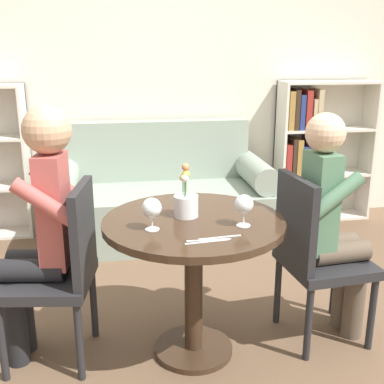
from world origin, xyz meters
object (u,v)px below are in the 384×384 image
Objects in this scene: bookshelf_right at (311,152)px; person_right at (332,224)px; couch at (162,200)px; wine_glass_right at (244,205)px; person_left at (40,228)px; flower_vase at (186,202)px; chair_right at (314,252)px; chair_left at (61,267)px; wine_glass_left at (152,209)px.

bookshelf_right reaches higher than person_right.
wine_glass_right is at bearing -83.14° from couch.
person_left is at bearing -139.14° from bookshelf_right.
flower_vase is (0.69, -0.03, 0.10)m from person_left.
chair_right is at bearing 96.30° from person_left.
wine_glass_right is (0.21, -1.74, 0.51)m from couch.
couch is at bearing 166.17° from chair_left.
chair_right is 1.37m from person_left.
person_right is at bearing 18.52° from wine_glass_right.
couch is at bearing 88.90° from flower_vase.
flower_vase is (-0.03, -1.57, 0.48)m from couch.
couch is 1.42× the size of bookshelf_right.
chair_left is 1.37m from person_right.
wine_glass_left is (0.51, -0.19, 0.13)m from person_left.
person_right is at bearing 9.49° from wine_glass_left.
person_left is at bearing 82.83° from person_right.
flower_vase is at bearing -127.27° from bookshelf_right.
person_right is 8.16× the size of wine_glass_right.
flower_vase reaches higher than couch.
wine_glass_left is 0.23m from flower_vase.
person_left reaches higher than couch.
person_right is (1.36, -0.01, 0.14)m from chair_left.
flower_vase reaches higher than wine_glass_left.
wine_glass_right is at bearing 104.37° from chair_right.
chair_left is (-2.00, -1.82, -0.11)m from bookshelf_right.
flower_vase is at bearing -91.10° from couch.
bookshelf_right is at bearing -25.21° from person_right.
wine_glass_right is at bearing 102.59° from person_right.
chair_left is at bearing 158.91° from wine_glass_left.
person_left is at bearing 160.01° from wine_glass_left.
person_left reaches higher than bookshelf_right.
person_right is at bearing -109.29° from bookshelf_right.
chair_right is 0.91m from wine_glass_left.
chair_left is at bearing 82.90° from chair_right.
chair_left is 0.92m from wine_glass_right.
wine_glass_left is at bearing 93.57° from person_right.
person_right is 0.96m from wine_glass_left.
chair_right is 0.73m from flower_vase.
couch is at bearing 18.84° from person_right.
bookshelf_right is (1.37, 0.26, 0.29)m from couch.
chair_left is 0.21m from person_left.
couch is 1.83m from wine_glass_right.
flower_vase is (-1.40, -1.84, 0.19)m from bookshelf_right.
chair_left reaches higher than wine_glass_right.
person_right is 4.65× the size of flower_vase.
wine_glass_left is 1.00× the size of wine_glass_right.
person_right reaches higher than chair_left.
chair_left is at bearing -112.11° from couch.
person_left is 8.55× the size of wine_glass_left.
wine_glass_right is at bearing 85.90° from person_left.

